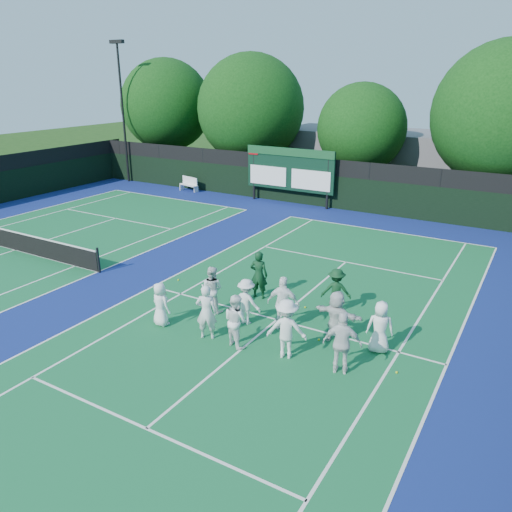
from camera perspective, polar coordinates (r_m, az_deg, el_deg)
The scene contains 30 objects.
ground at distance 16.17m, azimuth 0.69°, elevation -8.72°, with size 120.00×120.00×0.00m, color #19390F.
court_apron at distance 20.19m, azimuth -12.79°, elevation -3.15°, with size 34.00×32.00×0.01m, color navy.
near_court at distance 16.94m, azimuth 2.40°, elevation -7.29°, with size 11.05×23.85×0.01m.
left_court at distance 26.08m, azimuth -25.78°, elevation 0.63°, with size 11.05×23.85×0.01m.
back_fence at distance 31.82m, azimuth 5.79°, elevation 8.25°, with size 34.00×0.08×3.00m.
scoreboard at distance 31.73m, azimuth 3.84°, elevation 9.81°, with size 6.00×0.21×3.55m.
clubhouse at distance 37.86m, azimuth 16.69°, elevation 10.39°, with size 18.00×6.00×4.00m, color slate.
light_pole_left at distance 39.67m, azimuth -15.12°, elevation 17.20°, with size 1.20×0.30×10.12m.
tennis_net at distance 25.95m, azimuth -25.94°, elevation 1.63°, with size 11.30×0.10×1.10m.
bench at distance 36.01m, azimuth -7.63°, elevation 8.22°, with size 1.64×0.78×1.00m.
tree_a at distance 41.79m, azimuth -9.95°, elevation 16.38°, with size 7.10×7.10×9.10m.
tree_b at distance 37.25m, azimuth -0.34°, elevation 16.19°, with size 7.68×7.68×9.35m.
tree_c at distance 33.82m, azimuth 12.24°, elevation 13.83°, with size 5.71×5.71×7.41m.
tree_d at distance 32.06m, azimuth 26.88°, elevation 13.87°, with size 8.06×8.06×9.74m.
tennis_ball_2 at distance 15.80m, azimuth 7.20°, elevation -9.47°, with size 0.07×0.07×0.07m, color #B6CA17.
tennis_ball_3 at distance 20.25m, azimuth -8.87°, elevation -2.72°, with size 0.07×0.07×0.07m, color #B6CA17.
tennis_ball_4 at distance 17.81m, azimuth 5.64°, elevation -5.85°, with size 0.07×0.07×0.07m, color #B6CA17.
tennis_ball_5 at distance 14.66m, azimuth 15.78°, elevation -12.68°, with size 0.07×0.07×0.07m, color #B6CA17.
player_front_0 at distance 16.59m, azimuth -10.86°, elevation -5.44°, with size 0.73×0.47×1.49m, color white.
player_front_1 at distance 15.52m, azimuth -5.69°, elevation -6.39°, with size 0.65×0.43×1.79m, color silver.
player_front_2 at distance 15.10m, azimuth -2.32°, elevation -7.35°, with size 0.81×0.63×1.66m, color white.
player_front_3 at distance 14.48m, azimuth 3.52°, elevation -8.32°, with size 1.17×0.67×1.81m, color white.
player_front_4 at distance 13.93m, azimuth 9.84°, elevation -9.81°, with size 1.07×0.44×1.82m, color silver.
player_back_0 at distance 17.24m, azimuth -5.07°, elevation -3.80°, with size 0.81×0.63×1.66m, color silver.
player_back_1 at distance 16.38m, azimuth -1.11°, elevation -5.25°, with size 1.01×0.58×1.57m, color silver.
player_back_2 at distance 15.99m, azimuth 3.15°, elevation -5.44°, with size 1.07×0.44×1.82m, color white.
player_back_3 at distance 15.47m, azimuth 9.17°, elevation -6.87°, with size 1.56×0.50×1.68m, color silver.
player_back_4 at distance 15.21m, azimuth 13.99°, elevation -7.89°, with size 0.79×0.51×1.61m, color white.
coach_left at distance 18.18m, azimuth 0.32°, elevation -2.18°, with size 0.66×0.43×1.82m, color #0E331A.
coach_right at distance 17.37m, azimuth 9.14°, elevation -3.93°, with size 1.03×0.59×1.60m, color #0E361A.
Camera 1 is at (7.06, -12.30, 7.76)m, focal length 35.00 mm.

